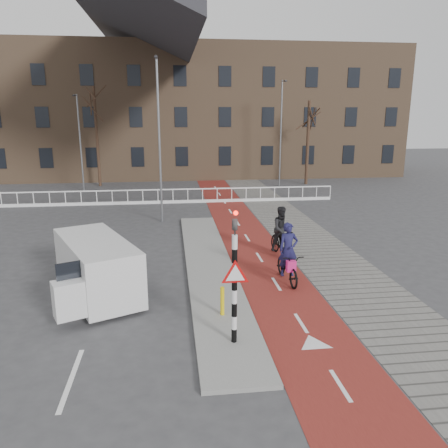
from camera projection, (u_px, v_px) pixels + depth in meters
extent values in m
plane|color=#38383A|center=(244.00, 311.00, 13.37)|extent=(120.00, 120.00, 0.00)
cube|color=maroon|center=(241.00, 228.00, 23.17)|extent=(2.50, 60.00, 0.01)
cube|color=slate|center=(292.00, 226.00, 23.50)|extent=(3.00, 60.00, 0.01)
cube|color=gray|center=(210.00, 266.00, 17.12)|extent=(1.80, 16.00, 0.12)
cylinder|color=black|center=(234.00, 290.00, 10.99)|extent=(0.14, 0.14, 2.88)
imported|color=black|center=(235.00, 219.00, 10.54)|extent=(0.13, 0.16, 0.80)
cylinder|color=#FF0C05|center=(236.00, 213.00, 10.36)|extent=(0.11, 0.02, 0.11)
cylinder|color=yellow|center=(222.00, 301.00, 12.76)|extent=(0.12, 0.12, 0.86)
imported|color=black|center=(288.00, 267.00, 15.59)|extent=(0.87, 2.15, 1.11)
imported|color=#1A1944|center=(288.00, 249.00, 15.43)|extent=(0.73, 0.50, 1.92)
cube|color=#D51E73|center=(291.00, 266.00, 15.00)|extent=(0.33, 0.22, 0.39)
imported|color=black|center=(282.00, 242.00, 18.36)|extent=(0.98, 2.09, 1.21)
imported|color=black|center=(282.00, 229.00, 18.22)|extent=(1.06, 0.90, 1.90)
cube|color=silver|center=(97.00, 266.00, 14.33)|extent=(3.42, 4.76, 1.77)
cube|color=green|center=(69.00, 270.00, 14.25)|extent=(1.17, 2.59, 0.55)
cube|color=green|center=(125.00, 268.00, 14.46)|extent=(1.17, 2.59, 0.55)
cube|color=black|center=(86.00, 275.00, 12.44)|extent=(1.47, 0.70, 0.90)
cylinder|color=black|center=(87.00, 308.00, 12.88)|extent=(0.45, 0.66, 0.62)
cylinder|color=black|center=(136.00, 297.00, 13.63)|extent=(0.45, 0.66, 0.62)
cylinder|color=black|center=(65.00, 276.00, 15.37)|extent=(0.45, 0.66, 0.62)
cylinder|color=black|center=(107.00, 269.00, 16.12)|extent=(0.45, 0.66, 0.62)
cube|color=silver|center=(127.00, 190.00, 28.90)|extent=(28.00, 0.08, 0.08)
cube|color=silver|center=(128.00, 203.00, 29.11)|extent=(28.00, 0.10, 0.20)
cube|color=#7F6047|center=(160.00, 112.00, 42.34)|extent=(46.00, 10.00, 12.00)
cylinder|color=#311F16|center=(97.00, 137.00, 35.60)|extent=(0.23, 0.23, 8.01)
cylinder|color=#311F16|center=(308.00, 143.00, 36.73)|extent=(0.26, 0.26, 6.92)
cylinder|color=slate|center=(159.00, 143.00, 23.37)|extent=(0.12, 0.12, 8.73)
cylinder|color=slate|center=(80.00, 144.00, 33.24)|extent=(0.12, 0.12, 7.30)
cylinder|color=slate|center=(281.00, 134.00, 35.54)|extent=(0.12, 0.12, 8.47)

